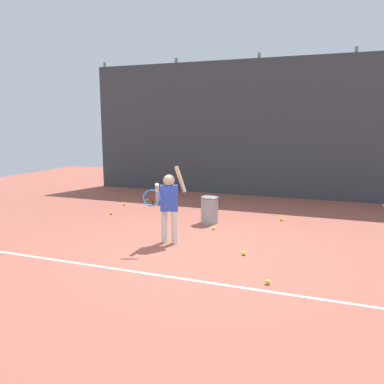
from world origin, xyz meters
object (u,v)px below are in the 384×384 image
Objects in this scene: tennis_ball_2 at (282,219)px; tennis_ball_8 at (244,253)px; tennis_ball_4 at (214,228)px; tennis_ball_5 at (147,200)px; tennis_player at (168,202)px; ball_hopper at (210,210)px; tennis_ball_7 at (124,204)px; tennis_ball_6 at (268,282)px; tennis_ball_0 at (111,213)px.

tennis_ball_2 and tennis_ball_8 have the same top height.
tennis_ball_4 and tennis_ball_5 have the same top height.
tennis_player is at bearing -113.45° from tennis_ball_4.
tennis_ball_2 is at bearing 83.44° from tennis_ball_8.
ball_hopper is 8.52× the size of tennis_ball_7.
tennis_ball_4 is at bearing -26.24° from tennis_ball_7.
tennis_player is at bearing -125.86° from tennis_ball_2.
tennis_ball_4 and tennis_ball_6 have the same top height.
tennis_ball_2 is at bearing 26.59° from ball_hopper.
tennis_player reaches higher than tennis_ball_0.
tennis_ball_5 is 4.73m from tennis_ball_8.
tennis_ball_7 is (-0.23, 0.98, 0.00)m from tennis_ball_0.
tennis_player is 1.54m from tennis_ball_8.
tennis_ball_4 is 1.00× the size of tennis_ball_6.
tennis_ball_5 is (-2.02, 3.15, -0.69)m from tennis_player.
ball_hopper is at bearing -153.41° from tennis_ball_2.
tennis_ball_6 and tennis_ball_8 have the same top height.
tennis_ball_0 is at bearing 154.30° from tennis_ball_8.
tennis_ball_0 is 2.61m from tennis_ball_4.
tennis_player is at bearing 148.83° from tennis_ball_6.
tennis_ball_5 is (-2.50, 2.05, 0.00)m from tennis_ball_4.
tennis_ball_2 is 1.65m from tennis_ball_4.
tennis_ball_0 and tennis_ball_7 have the same top height.
tennis_ball_4 is at bearing -63.23° from ball_hopper.
tennis_ball_4 is at bearing 125.10° from tennis_ball_8.
tennis_player is 20.46× the size of tennis_ball_2.
tennis_ball_0 is 1.00× the size of tennis_ball_4.
tennis_ball_0 is 1.65m from tennis_ball_5.
ball_hopper is 3.20m from tennis_ball_6.
ball_hopper is 2.36m from tennis_ball_0.
ball_hopper reaches higher than tennis_ball_8.
tennis_ball_0 and tennis_ball_6 have the same top height.
tennis_ball_5 is at bearing 145.00° from ball_hopper.
tennis_ball_5 is at bearing 65.23° from tennis_ball_7.
tennis_ball_4 is at bearing -39.42° from tennis_ball_5.
tennis_ball_2 and tennis_ball_6 have the same top height.
tennis_ball_6 and tennis_ball_7 have the same top height.
tennis_ball_5 and tennis_ball_8 have the same top height.
tennis_ball_5 is 1.00× the size of tennis_ball_7.
tennis_ball_4 and tennis_ball_8 have the same top height.
tennis_ball_5 is 5.83m from tennis_ball_6.
tennis_ball_8 is at bearing -57.02° from ball_hopper.
tennis_ball_2 is 3.77m from tennis_ball_5.
tennis_ball_0 is 3.85m from tennis_ball_8.
tennis_player is 20.46× the size of tennis_ball_4.
tennis_player reaches higher than ball_hopper.
tennis_ball_7 is at bearing 139.33° from tennis_ball_6.
tennis_ball_7 is (-3.97, 0.21, 0.00)m from tennis_ball_2.
tennis_ball_0 is at bearing 171.01° from tennis_ball_4.
tennis_ball_2 is at bearing -13.52° from tennis_ball_5.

